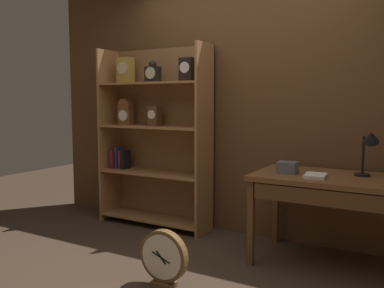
{
  "coord_description": "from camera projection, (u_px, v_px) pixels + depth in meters",
  "views": [
    {
      "loc": [
        1.57,
        -2.45,
        1.34
      ],
      "look_at": [
        -0.17,
        0.55,
        0.98
      ],
      "focal_mm": 38.5,
      "sensor_mm": 36.0,
      "label": 1
    }
  ],
  "objects": [
    {
      "name": "ground_plane",
      "position": [
        174.0,
        284.0,
        3.03
      ],
      "size": [
        10.0,
        10.0,
        0.0
      ],
      "primitive_type": "plane",
      "color": "#3D2D21"
    },
    {
      "name": "back_wood_panel",
      "position": [
        247.0,
        105.0,
        4.08
      ],
      "size": [
        4.8,
        0.05,
        2.6
      ],
      "primitive_type": "cube",
      "color": "brown",
      "rests_on": "ground"
    },
    {
      "name": "bookshelf",
      "position": [
        153.0,
        135.0,
        4.43
      ],
      "size": [
        1.25,
        0.37,
        1.91
      ],
      "color": "#9E6B3D",
      "rests_on": "ground"
    },
    {
      "name": "workbench",
      "position": [
        332.0,
        187.0,
        3.28
      ],
      "size": [
        1.25,
        0.73,
        0.74
      ],
      "color": "brown",
      "rests_on": "ground"
    },
    {
      "name": "desk_lamp",
      "position": [
        369.0,
        145.0,
        3.22
      ],
      "size": [
        0.18,
        0.19,
        0.39
      ],
      "color": "black",
      "rests_on": "workbench"
    },
    {
      "name": "toolbox_small",
      "position": [
        288.0,
        168.0,
        3.41
      ],
      "size": [
        0.16,
        0.13,
        0.1
      ],
      "primitive_type": "cube",
      "color": "#595960",
      "rests_on": "workbench"
    },
    {
      "name": "open_repair_manual",
      "position": [
        315.0,
        176.0,
        3.24
      ],
      "size": [
        0.18,
        0.23,
        0.02
      ],
      "primitive_type": "cube",
      "rotation": [
        0.0,
        0.0,
        0.1
      ],
      "color": "silver",
      "rests_on": "workbench"
    },
    {
      "name": "round_clock_large",
      "position": [
        164.0,
        258.0,
        2.96
      ],
      "size": [
        0.38,
        0.11,
        0.42
      ],
      "color": "brown",
      "rests_on": "ground"
    }
  ]
}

